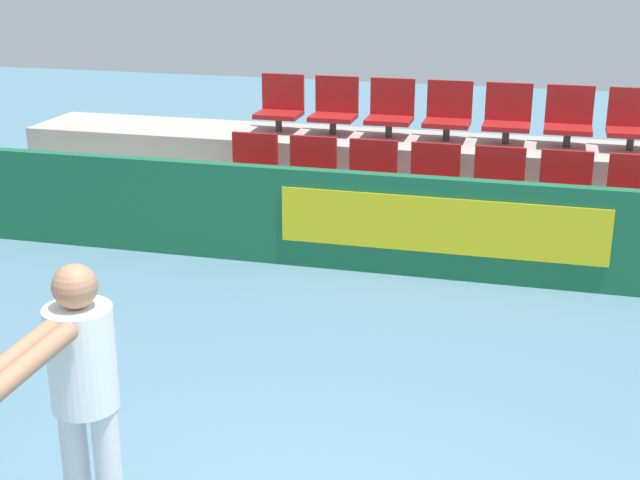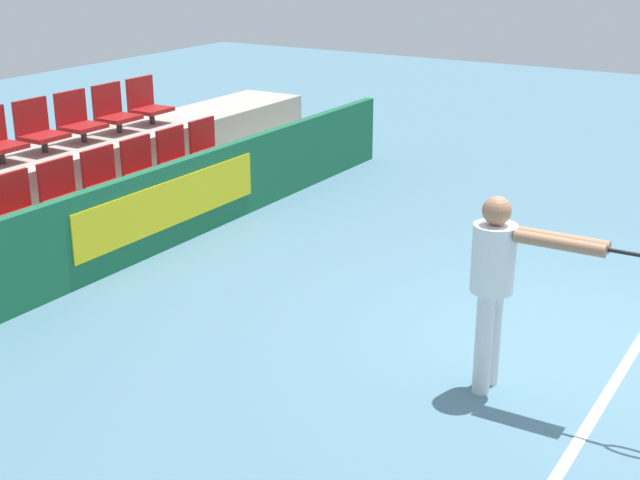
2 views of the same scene
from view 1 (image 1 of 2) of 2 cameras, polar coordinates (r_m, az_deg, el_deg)
The scene contains 18 objects.
barrier_wall at distance 7.83m, azimuth 6.55°, elevation 0.85°, with size 9.41×0.14×0.91m.
bleacher_tier_front at distance 8.45m, azimuth 7.03°, elevation 0.51°, with size 9.01×0.98×0.44m.
bleacher_tier_middle at distance 9.32m, azimuth 7.90°, elevation 3.65°, with size 9.01×0.98×0.87m.
stadium_chair_0 at distance 8.82m, azimuth -4.36°, elevation 4.67°, with size 0.46×0.39×0.59m.
stadium_chair_1 at distance 8.65m, azimuth -0.60°, elevation 4.43°, with size 0.46×0.39×0.59m.
stadium_chair_2 at distance 8.52m, azimuth 3.29°, elevation 4.17°, with size 0.46×0.39×0.59m.
stadium_chair_3 at distance 8.43m, azimuth 7.27°, elevation 3.89°, with size 0.46×0.39×0.59m.
stadium_chair_4 at distance 8.38m, azimuth 11.32°, elevation 3.57°, with size 0.46×0.39×0.59m.
stadium_chair_5 at distance 8.37m, azimuth 15.40°, elevation 3.24°, with size 0.46×0.39×0.59m.
stadium_chair_6 at distance 8.41m, azimuth 19.46°, elevation 2.90°, with size 0.46×0.39×0.59m.
stadium_chair_7 at distance 9.63m, azimuth -2.55°, elevation 8.60°, with size 0.46×0.39×0.59m.
stadium_chair_8 at distance 9.48m, azimuth 0.94°, elevation 8.44°, with size 0.46×0.39×0.59m.
stadium_chair_9 at distance 9.36m, azimuth 4.53°, elevation 8.25°, with size 0.46×0.39×0.59m.
stadium_chair_10 at distance 9.28m, azimuth 8.19°, elevation 8.02°, with size 0.46×0.39×0.59m.
stadium_chair_11 at distance 9.23m, azimuth 11.90°, elevation 7.75°, with size 0.46×0.39×0.59m.
stadium_chair_12 at distance 9.23m, azimuth 15.62°, elevation 7.45°, with size 0.46×0.39×0.59m.
stadium_chair_13 at distance 9.26m, azimuth 19.33°, elevation 7.12°, with size 0.46×0.39×0.59m.
tennis_player at distance 4.27m, azimuth -15.40°, elevation -9.11°, with size 0.32×1.55×1.49m.
Camera 1 is at (0.99, -2.92, 2.89)m, focal length 50.00 mm.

